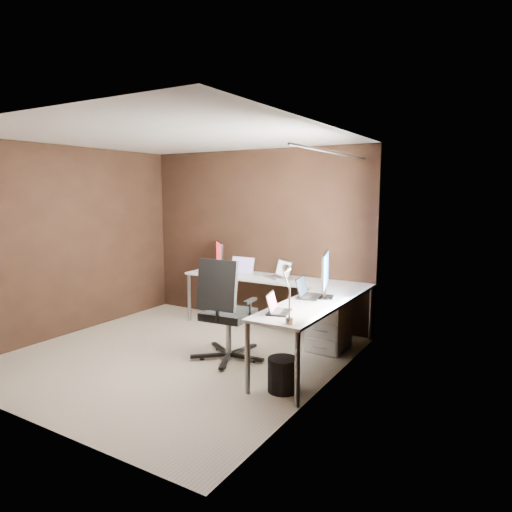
{
  "coord_description": "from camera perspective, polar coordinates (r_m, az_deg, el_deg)",
  "views": [
    {
      "loc": [
        3.42,
        -3.89,
        1.91
      ],
      "look_at": [
        0.52,
        0.95,
        1.1
      ],
      "focal_mm": 32.0,
      "sensor_mm": 36.0,
      "label": 1
    }
  ],
  "objects": [
    {
      "name": "room",
      "position": [
        5.06,
        -6.85,
        0.88
      ],
      "size": [
        3.6,
        3.6,
        2.5
      ],
      "color": "tan",
      "rests_on": "ground"
    },
    {
      "name": "desk",
      "position": [
        5.7,
        3.29,
        -4.36
      ],
      "size": [
        2.65,
        2.25,
        0.73
      ],
      "color": "silver",
      "rests_on": "ground"
    },
    {
      "name": "drawer_pedestal",
      "position": [
        5.66,
        9.1,
        -8.51
      ],
      "size": [
        0.42,
        0.5,
        0.6
      ],
      "primitive_type": "cube",
      "color": "silver",
      "rests_on": "ground"
    },
    {
      "name": "monitor_left",
      "position": [
        6.8,
        -4.58,
        0.18
      ],
      "size": [
        0.36,
        0.37,
        0.43
      ],
      "rotation": [
        0.0,
        0.0,
        -0.81
      ],
      "color": "black",
      "rests_on": "desk"
    },
    {
      "name": "monitor_right",
      "position": [
        5.1,
        8.66,
        -2.03
      ],
      "size": [
        0.23,
        0.6,
        0.51
      ],
      "rotation": [
        0.0,
        0.0,
        1.88
      ],
      "color": "black",
      "rests_on": "desk"
    },
    {
      "name": "laptop_white",
      "position": [
        6.46,
        -2.0,
        -1.91
      ],
      "size": [
        0.37,
        0.26,
        0.25
      ],
      "rotation": [
        0.0,
        0.0,
        -0.0
      ],
      "color": "silver",
      "rests_on": "desk"
    },
    {
      "name": "laptop_silver",
      "position": [
        6.24,
        2.97,
        -2.3
      ],
      "size": [
        0.44,
        0.41,
        0.24
      ],
      "rotation": [
        0.0,
        0.0,
        -0.56
      ],
      "color": "silver",
      "rests_on": "desk"
    },
    {
      "name": "laptop_black_big",
      "position": [
        5.16,
        6.33,
        -4.58
      ],
      "size": [
        0.29,
        0.37,
        0.22
      ],
      "rotation": [
        0.0,
        0.0,
        1.75
      ],
      "color": "black",
      "rests_on": "desk"
    },
    {
      "name": "laptop_black_small",
      "position": [
        4.49,
        2.58,
        -6.55
      ],
      "size": [
        0.27,
        0.33,
        0.2
      ],
      "rotation": [
        0.0,
        0.0,
        1.83
      ],
      "color": "black",
      "rests_on": "desk"
    },
    {
      "name": "book_stack",
      "position": [
        6.62,
        -6.1,
        -1.87
      ],
      "size": [
        0.3,
        0.28,
        0.08
      ],
      "rotation": [
        0.0,
        0.0,
        -0.39
      ],
      "color": "#A7825A",
      "rests_on": "desk"
    },
    {
      "name": "mouse_left",
      "position": [
        6.7,
        -5.88,
        -1.9
      ],
      "size": [
        0.1,
        0.07,
        0.04
      ],
      "primitive_type": "ellipsoid",
      "rotation": [
        0.0,
        0.0,
        -0.14
      ],
      "color": "black",
      "rests_on": "desk"
    },
    {
      "name": "mouse_corner",
      "position": [
        5.87,
        5.41,
        -3.33
      ],
      "size": [
        0.1,
        0.08,
        0.03
      ],
      "primitive_type": "ellipsoid",
      "rotation": [
        0.0,
        0.0,
        0.23
      ],
      "color": "black",
      "rests_on": "desk"
    },
    {
      "name": "desk_lamp",
      "position": [
        4.14,
        3.82,
        -3.79
      ],
      "size": [
        0.18,
        0.2,
        0.52
      ],
      "rotation": [
        0.0,
        0.0,
        -0.1
      ],
      "color": "slate",
      "rests_on": "desk"
    },
    {
      "name": "office_chair",
      "position": [
        5.25,
        -3.69,
        -9.22
      ],
      "size": [
        0.66,
        0.66,
        1.18
      ],
      "rotation": [
        0.0,
        0.0,
        0.1
      ],
      "color": "black",
      "rests_on": "ground"
    },
    {
      "name": "wastebasket",
      "position": [
        4.52,
        3.33,
        -14.59
      ],
      "size": [
        0.33,
        0.33,
        0.33
      ],
      "primitive_type": "cylinder",
      "rotation": [
        0.0,
        0.0,
        -0.17
      ],
      "color": "black",
      "rests_on": "ground"
    }
  ]
}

